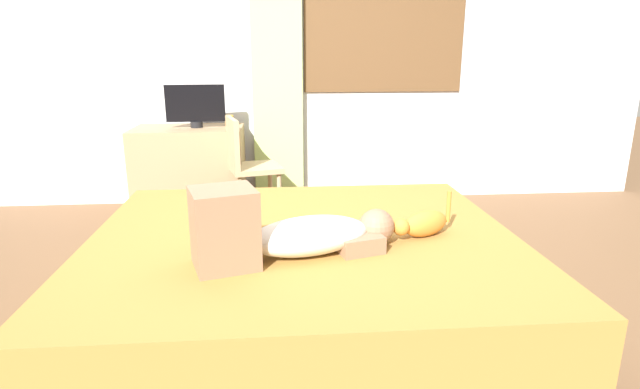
{
  "coord_description": "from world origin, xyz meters",
  "views": [
    {
      "loc": [
        -0.27,
        -2.39,
        1.34
      ],
      "look_at": [
        -0.04,
        0.2,
        0.61
      ],
      "focal_mm": 28.41,
      "sensor_mm": 36.0,
      "label": 1
    }
  ],
  "objects_px": {
    "cat": "(423,224)",
    "desk": "(191,171)",
    "bed": "(304,277)",
    "chair_by_desk": "(246,163)",
    "tv_monitor": "(195,105)",
    "cup": "(229,120)",
    "person_lying": "(289,232)"
  },
  "relations": [
    {
      "from": "bed",
      "to": "tv_monitor",
      "type": "xyz_separation_m",
      "value": [
        -0.78,
        1.88,
        0.7
      ]
    },
    {
      "from": "person_lying",
      "to": "cup",
      "type": "distance_m",
      "value": 2.29
    },
    {
      "from": "tv_monitor",
      "to": "chair_by_desk",
      "type": "distance_m",
      "value": 0.68
    },
    {
      "from": "tv_monitor",
      "to": "chair_by_desk",
      "type": "bearing_deg",
      "value": -40.06
    },
    {
      "from": "cat",
      "to": "chair_by_desk",
      "type": "height_order",
      "value": "chair_by_desk"
    },
    {
      "from": "cup",
      "to": "person_lying",
      "type": "bearing_deg",
      "value": -78.94
    },
    {
      "from": "bed",
      "to": "desk",
      "type": "bearing_deg",
      "value": 114.52
    },
    {
      "from": "cup",
      "to": "chair_by_desk",
      "type": "relative_size",
      "value": 0.11
    },
    {
      "from": "desk",
      "to": "tv_monitor",
      "type": "bearing_deg",
      "value": 0.0
    },
    {
      "from": "bed",
      "to": "tv_monitor",
      "type": "bearing_deg",
      "value": 112.55
    },
    {
      "from": "person_lying",
      "to": "desk",
      "type": "distance_m",
      "value": 2.3
    },
    {
      "from": "tv_monitor",
      "to": "desk",
      "type": "bearing_deg",
      "value": 180.0
    },
    {
      "from": "desk",
      "to": "chair_by_desk",
      "type": "xyz_separation_m",
      "value": [
        0.49,
        -0.35,
        0.14
      ]
    },
    {
      "from": "tv_monitor",
      "to": "chair_by_desk",
      "type": "xyz_separation_m",
      "value": [
        0.42,
        -0.35,
        -0.41
      ]
    },
    {
      "from": "cat",
      "to": "tv_monitor",
      "type": "relative_size",
      "value": 0.69
    },
    {
      "from": "person_lying",
      "to": "desk",
      "type": "bearing_deg",
      "value": 109.78
    },
    {
      "from": "tv_monitor",
      "to": "cup",
      "type": "bearing_deg",
      "value": 17.22
    },
    {
      "from": "chair_by_desk",
      "to": "person_lying",
      "type": "bearing_deg",
      "value": -81.12
    },
    {
      "from": "bed",
      "to": "chair_by_desk",
      "type": "xyz_separation_m",
      "value": [
        -0.36,
        1.53,
        0.28
      ]
    },
    {
      "from": "person_lying",
      "to": "chair_by_desk",
      "type": "relative_size",
      "value": 1.09
    },
    {
      "from": "chair_by_desk",
      "to": "desk",
      "type": "bearing_deg",
      "value": 144.63
    },
    {
      "from": "tv_monitor",
      "to": "cup",
      "type": "relative_size",
      "value": 5.29
    },
    {
      "from": "cup",
      "to": "chair_by_desk",
      "type": "bearing_deg",
      "value": -70.19
    },
    {
      "from": "desk",
      "to": "cup",
      "type": "height_order",
      "value": "cup"
    },
    {
      "from": "tv_monitor",
      "to": "chair_by_desk",
      "type": "relative_size",
      "value": 0.56
    },
    {
      "from": "desk",
      "to": "chair_by_desk",
      "type": "bearing_deg",
      "value": -35.37
    },
    {
      "from": "cat",
      "to": "desk",
      "type": "bearing_deg",
      "value": 126.3
    },
    {
      "from": "cat",
      "to": "chair_by_desk",
      "type": "bearing_deg",
      "value": 120.45
    },
    {
      "from": "person_lying",
      "to": "cat",
      "type": "height_order",
      "value": "person_lying"
    },
    {
      "from": "cup",
      "to": "tv_monitor",
      "type": "bearing_deg",
      "value": -162.78
    },
    {
      "from": "desk",
      "to": "cup",
      "type": "relative_size",
      "value": 9.9
    },
    {
      "from": "cat",
      "to": "desk",
      "type": "xyz_separation_m",
      "value": [
        -1.44,
        1.96,
        -0.16
      ]
    }
  ]
}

